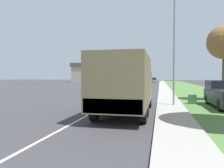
# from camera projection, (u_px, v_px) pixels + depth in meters

# --- Properties ---
(ground_plane) EXTENTS (180.00, 180.00, 0.00)m
(ground_plane) POSITION_uv_depth(u_px,v_px,m) (139.00, 88.00, 39.93)
(ground_plane) COLOR #38383A
(lane_centre_stripe) EXTENTS (0.12, 120.00, 0.00)m
(lane_centre_stripe) POSITION_uv_depth(u_px,v_px,m) (139.00, 88.00, 39.93)
(lane_centre_stripe) COLOR silver
(lane_centre_stripe) RESTS_ON ground
(sidewalk_right) EXTENTS (1.80, 120.00, 0.12)m
(sidewalk_right) POSITION_uv_depth(u_px,v_px,m) (164.00, 88.00, 38.96)
(sidewalk_right) COLOR #9E9B93
(sidewalk_right) RESTS_ON ground
(grass_strip_right) EXTENTS (7.00, 120.00, 0.02)m
(grass_strip_right) POSITION_uv_depth(u_px,v_px,m) (190.00, 88.00, 38.01)
(grass_strip_right) COLOR #4C7538
(grass_strip_right) RESTS_ON ground
(military_truck) EXTENTS (2.55, 7.65, 3.15)m
(military_truck) POSITION_uv_depth(u_px,v_px,m) (126.00, 83.00, 12.06)
(military_truck) COLOR #606647
(military_truck) RESTS_ON ground
(car_nearest_ahead) EXTENTS (1.87, 4.25, 1.50)m
(car_nearest_ahead) POSITION_uv_depth(u_px,v_px,m) (106.00, 89.00, 23.97)
(car_nearest_ahead) COLOR black
(car_nearest_ahead) RESTS_ON ground
(car_second_ahead) EXTENTS (1.72, 4.84, 1.58)m
(car_second_ahead) POSITION_uv_depth(u_px,v_px,m) (125.00, 84.00, 37.80)
(car_second_ahead) COLOR tan
(car_second_ahead) RESTS_ON ground
(car_third_ahead) EXTENTS (1.91, 4.00, 1.51)m
(car_third_ahead) POSITION_uv_depth(u_px,v_px,m) (134.00, 82.00, 51.05)
(car_third_ahead) COLOR silver
(car_third_ahead) RESTS_ON ground
(car_fourth_ahead) EXTENTS (1.93, 3.92, 1.63)m
(car_fourth_ahead) POSITION_uv_depth(u_px,v_px,m) (140.00, 81.00, 64.81)
(car_fourth_ahead) COLOR #336B3D
(car_fourth_ahead) RESTS_ON ground
(car_farthest_ahead) EXTENTS (1.80, 3.94, 1.66)m
(car_farthest_ahead) POSITION_uv_depth(u_px,v_px,m) (154.00, 80.00, 74.61)
(car_farthest_ahead) COLOR tan
(car_farthest_ahead) RESTS_ON ground
(lamp_post) EXTENTS (1.69, 0.24, 8.38)m
(lamp_post) POSITION_uv_depth(u_px,v_px,m) (172.00, 34.00, 15.12)
(lamp_post) COLOR gray
(lamp_post) RESTS_ON sidewalk_right
(tree_mid_right) EXTENTS (2.95, 2.95, 6.54)m
(tree_mid_right) POSITION_uv_depth(u_px,v_px,m) (224.00, 42.00, 18.87)
(tree_mid_right) COLOR brown
(tree_mid_right) RESTS_ON grass_strip_right
(utility_box) EXTENTS (0.55, 0.45, 0.70)m
(utility_box) POSITION_uv_depth(u_px,v_px,m) (192.00, 99.00, 16.53)
(utility_box) COLOR #3D7042
(utility_box) RESTS_ON grass_strip_right
(building_distant) EXTENTS (19.55, 13.84, 6.81)m
(building_distant) POSITION_uv_depth(u_px,v_px,m) (102.00, 73.00, 80.55)
(building_distant) COLOR #B2A893
(building_distant) RESTS_ON ground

